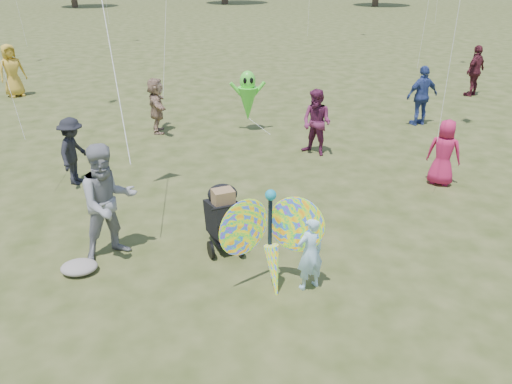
% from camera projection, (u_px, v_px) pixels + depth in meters
% --- Properties ---
extents(ground, '(160.00, 160.00, 0.00)m').
position_uv_depth(ground, '(281.00, 304.00, 7.18)').
color(ground, '#51592B').
rests_on(ground, ground).
extents(child_girl, '(0.52, 0.43, 1.22)m').
position_uv_depth(child_girl, '(310.00, 253.00, 7.30)').
color(child_girl, '#B4E3FF').
rests_on(child_girl, ground).
extents(adult_man, '(1.19, 1.12, 1.96)m').
position_uv_depth(adult_man, '(108.00, 202.00, 7.98)').
color(adult_man, gray).
rests_on(adult_man, ground).
extents(grey_bag, '(0.57, 0.47, 0.18)m').
position_uv_depth(grey_bag, '(79.00, 267.00, 7.88)').
color(grey_bag, gray).
rests_on(grey_bag, ground).
extents(crowd_a, '(0.85, 0.78, 1.46)m').
position_uv_depth(crowd_a, '(444.00, 153.00, 10.77)').
color(crowd_a, '#B61D4A').
rests_on(crowd_a, ground).
extents(crowd_b, '(0.73, 1.05, 1.49)m').
position_uv_depth(crowd_b, '(73.00, 151.00, 10.79)').
color(crowd_b, black).
rests_on(crowd_b, ground).
extents(crowd_c, '(1.10, 0.67, 1.76)m').
position_uv_depth(crowd_c, '(422.00, 96.00, 14.68)').
color(crowd_c, navy).
rests_on(crowd_c, ground).
extents(crowd_d, '(0.62, 1.49, 1.56)m').
position_uv_depth(crowd_d, '(157.00, 105.00, 14.07)').
color(crowd_d, '#9C7860').
rests_on(crowd_d, ground).
extents(crowd_e, '(1.01, 1.01, 1.66)m').
position_uv_depth(crowd_e, '(317.00, 123.00, 12.41)').
color(crowd_e, '#652144').
rests_on(crowd_e, ground).
extents(crowd_g, '(1.08, 1.02, 1.85)m').
position_uv_depth(crowd_g, '(12.00, 71.00, 17.80)').
color(crowd_g, gold).
rests_on(crowd_g, ground).
extents(crowd_h, '(1.12, 0.95, 1.80)m').
position_uv_depth(crowd_h, '(475.00, 71.00, 17.91)').
color(crowd_h, '#541C26').
rests_on(crowd_h, ground).
extents(jogging_stroller, '(0.68, 1.12, 1.09)m').
position_uv_depth(jogging_stroller, '(223.00, 213.00, 8.43)').
color(jogging_stroller, black).
rests_on(jogging_stroller, ground).
extents(butterfly_kite, '(1.74, 0.75, 1.81)m').
position_uv_depth(butterfly_kite, '(272.00, 240.00, 7.20)').
color(butterfly_kite, orange).
rests_on(butterfly_kite, ground).
extents(alien_kite, '(1.12, 0.69, 1.74)m').
position_uv_depth(alien_kite, '(248.00, 98.00, 14.08)').
color(alien_kite, '#54ED37').
rests_on(alien_kite, ground).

